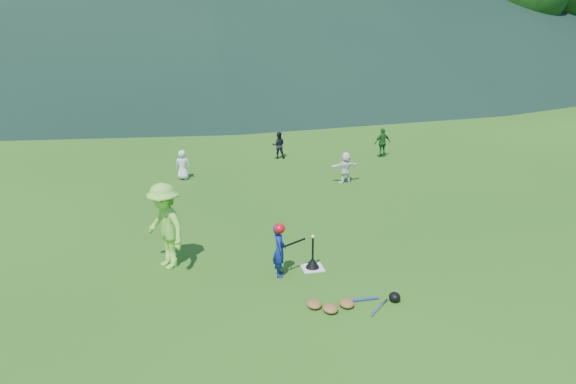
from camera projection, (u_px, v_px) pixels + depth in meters
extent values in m
plane|color=#225613|center=(312.00, 268.00, 12.04)|extent=(120.00, 120.00, 0.00)
cube|color=silver|center=(312.00, 268.00, 12.03)|extent=(0.45, 0.45, 0.02)
sphere|color=white|center=(313.00, 237.00, 11.80)|extent=(0.08, 0.08, 0.08)
imported|color=navy|center=(279.00, 250.00, 11.55)|extent=(0.32, 0.44, 1.13)
imported|color=#7ED73F|center=(165.00, 226.00, 11.82)|extent=(1.21, 1.40, 1.88)
imported|color=silver|center=(182.00, 165.00, 17.94)|extent=(0.53, 0.41, 0.96)
imported|color=black|center=(279.00, 145.00, 20.37)|extent=(0.53, 0.44, 0.97)
imported|color=#1A581D|center=(382.00, 143.00, 20.53)|extent=(0.67, 0.37, 1.07)
imported|color=white|center=(346.00, 168.00, 17.58)|extent=(0.94, 0.37, 0.99)
cone|color=black|center=(313.00, 264.00, 12.00)|extent=(0.30, 0.30, 0.18)
cylinder|color=black|center=(313.00, 249.00, 11.89)|extent=(0.04, 0.04, 0.50)
ellipsoid|color=#BA0C14|center=(279.00, 228.00, 11.40)|extent=(0.24, 0.26, 0.22)
cylinder|color=black|center=(294.00, 243.00, 11.57)|extent=(0.57, 0.32, 0.07)
ellipsoid|color=olive|center=(330.00, 309.00, 10.33)|extent=(0.28, 0.34, 0.13)
ellipsoid|color=olive|center=(347.00, 303.00, 10.51)|extent=(0.28, 0.34, 0.13)
ellipsoid|color=olive|center=(314.00, 304.00, 10.48)|extent=(0.28, 0.34, 0.13)
cylinder|color=silver|center=(378.00, 308.00, 10.43)|extent=(0.55, 0.55, 0.06)
cylinder|color=#263FA5|center=(362.00, 300.00, 10.71)|extent=(0.68, 0.06, 0.05)
ellipsoid|color=black|center=(395.00, 297.00, 10.67)|extent=(0.22, 0.24, 0.19)
cube|color=gray|center=(208.00, 77.00, 37.77)|extent=(70.00, 0.03, 1.20)
cube|color=yellow|center=(208.00, 68.00, 37.56)|extent=(70.00, 0.08, 0.08)
cylinder|color=gray|center=(208.00, 77.00, 37.77)|extent=(0.07, 0.07, 1.30)
cylinder|color=#382314|center=(21.00, 54.00, 39.89)|extent=(0.56, 0.56, 3.78)
cylinder|color=#382314|center=(93.00, 47.00, 42.14)|extent=(0.56, 0.56, 4.38)
cylinder|color=#382314|center=(159.00, 58.00, 40.51)|extent=(0.56, 0.56, 3.22)
cylinder|color=#382314|center=(223.00, 51.00, 42.76)|extent=(0.56, 0.56, 3.81)
cylinder|color=#382314|center=(281.00, 44.00, 45.01)|extent=(0.56, 0.56, 4.41)
cylinder|color=#382314|center=(349.00, 54.00, 43.37)|extent=(0.56, 0.56, 3.25)
cylinder|color=#382314|center=(400.00, 47.00, 45.62)|extent=(0.56, 0.56, 3.85)
cylinder|color=#382314|center=(446.00, 42.00, 47.87)|extent=(0.56, 0.56, 4.44)
cylinder|color=#382314|center=(516.00, 50.00, 46.24)|extent=(0.56, 0.56, 3.29)
cylinder|color=#382314|center=(556.00, 44.00, 48.49)|extent=(0.56, 0.56, 3.88)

